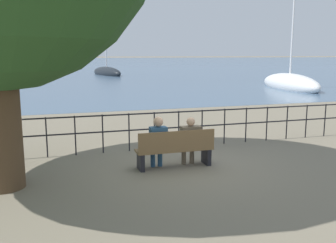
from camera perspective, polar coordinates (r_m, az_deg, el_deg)
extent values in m
plane|color=#7A705B|center=(8.91, 0.97, -6.90)|extent=(1000.00, 1000.00, 0.00)
cube|color=#47607A|center=(167.23, -16.68, 8.86)|extent=(600.00, 300.00, 0.01)
cube|color=brown|center=(8.80, 0.98, -4.25)|extent=(1.83, 0.45, 0.05)
cube|color=brown|center=(8.55, 1.41, -2.96)|extent=(1.83, 0.04, 0.45)
cube|color=black|center=(8.64, -4.18, -6.09)|extent=(0.10, 0.41, 0.40)
cube|color=black|center=(9.13, 5.84, -5.22)|extent=(0.10, 0.41, 0.40)
cylinder|color=navy|center=(8.86, -2.33, -5.50)|extent=(0.11, 0.11, 0.45)
cylinder|color=navy|center=(8.90, -1.23, -5.41)|extent=(0.11, 0.11, 0.45)
cube|color=navy|center=(8.73, -1.64, -3.86)|extent=(0.33, 0.26, 0.14)
cube|color=navy|center=(8.60, -1.48, -2.59)|extent=(0.39, 0.24, 0.53)
sphere|color=tan|center=(8.52, -1.50, -0.01)|extent=(0.23, 0.23, 0.23)
cylinder|color=brown|center=(9.08, 2.41, -5.10)|extent=(0.11, 0.11, 0.45)
cylinder|color=brown|center=(9.15, 3.66, -4.99)|extent=(0.11, 0.11, 0.45)
cube|color=brown|center=(8.97, 3.25, -3.49)|extent=(0.40, 0.26, 0.14)
cube|color=brown|center=(8.84, 3.46, -2.33)|extent=(0.47, 0.24, 0.51)
sphere|color=tan|center=(8.77, 3.49, 0.00)|extent=(0.20, 0.20, 0.20)
cylinder|color=black|center=(10.11, -22.07, -2.52)|extent=(0.04, 0.04, 1.05)
cylinder|color=black|center=(10.07, -18.01, -2.31)|extent=(0.04, 0.04, 1.05)
cylinder|color=black|center=(10.09, -13.95, -2.10)|extent=(0.04, 0.04, 1.05)
cylinder|color=black|center=(10.15, -9.91, -1.87)|extent=(0.04, 0.04, 1.05)
cylinder|color=black|center=(10.26, -5.95, -1.64)|extent=(0.04, 0.04, 1.05)
cylinder|color=black|center=(10.43, -2.09, -1.40)|extent=(0.04, 0.04, 1.05)
cylinder|color=black|center=(10.63, 1.64, -1.17)|extent=(0.04, 0.04, 1.05)
cylinder|color=black|center=(10.88, 5.20, -0.95)|extent=(0.04, 0.04, 1.05)
cylinder|color=black|center=(11.17, 8.59, -0.73)|extent=(0.04, 0.04, 1.05)
cylinder|color=black|center=(11.50, 11.81, -0.52)|extent=(0.04, 0.04, 1.05)
cylinder|color=black|center=(11.86, 14.83, -0.32)|extent=(0.04, 0.04, 1.05)
cylinder|color=black|center=(12.26, 17.66, -0.13)|extent=(0.04, 0.04, 1.05)
cylinder|color=black|center=(12.68, 20.32, 0.04)|extent=(0.04, 0.04, 1.05)
cylinder|color=black|center=(13.13, 22.80, 0.20)|extent=(0.04, 0.04, 1.05)
cylinder|color=black|center=(10.34, -2.11, 1.28)|extent=(12.89, 0.04, 0.04)
cylinder|color=black|center=(10.42, -2.09, -1.12)|extent=(12.89, 0.04, 0.04)
ellipsoid|color=white|center=(30.67, 18.03, 5.42)|extent=(3.25, 8.44, 1.69)
ellipsoid|color=black|center=(49.38, -9.32, 7.36)|extent=(3.51, 8.65, 1.53)
cylinder|color=silver|center=(49.35, -9.45, 11.85)|extent=(0.14, 0.14, 6.83)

